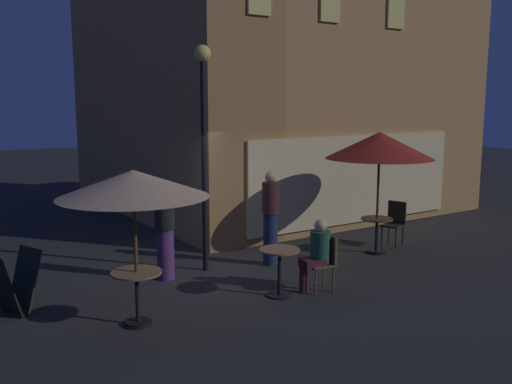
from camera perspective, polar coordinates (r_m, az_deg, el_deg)
ground_plane at (r=10.37m, az=-6.13°, el=-8.41°), size 60.00×60.00×0.00m
cafe_building at (r=15.11m, az=-0.72°, el=10.80°), size 8.95×9.11×7.12m
street_lamp_near_corner at (r=10.25m, az=-5.29°, el=7.00°), size 0.30×0.30×4.09m
menu_sandwich_board at (r=9.16m, az=-23.16°, el=-8.33°), size 0.81×0.74×0.94m
cafe_table_0 at (r=8.19m, az=-11.86°, el=-9.30°), size 0.71×0.71×0.78m
cafe_table_1 at (r=11.97m, az=12.02°, el=-3.65°), size 0.65×0.65×0.74m
cafe_table_2 at (r=9.17m, az=2.37°, el=-7.22°), size 0.65×0.65×0.78m
patio_umbrella_0 at (r=7.85m, az=-12.20°, el=0.75°), size 2.07×2.07×2.20m
patio_umbrella_1 at (r=11.72m, az=12.29°, el=4.57°), size 2.19×2.19×2.50m
cafe_chair_0 at (r=12.68m, az=13.76°, el=-2.72°), size 0.51×0.51×0.96m
cafe_chair_1 at (r=9.52m, az=6.94°, el=-6.56°), size 0.48×0.48×0.93m
patron_seated_0 at (r=9.42m, az=6.15°, el=-5.87°), size 0.53×0.40×1.21m
patron_standing_1 at (r=10.07m, az=-9.11°, el=-3.98°), size 0.35×0.35×1.70m
patron_standing_2 at (r=10.81m, az=1.46°, el=-2.58°), size 0.32×0.32×1.81m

